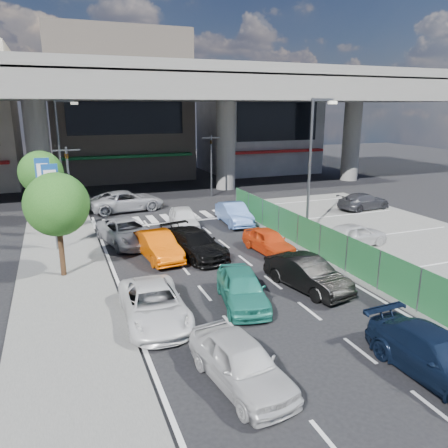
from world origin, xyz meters
name	(u,v)px	position (x,y,z in m)	size (l,w,h in m)	color
ground	(240,288)	(0.00, 0.00, 0.00)	(120.00, 120.00, 0.00)	black
parking_lot	(406,245)	(11.00, 2.00, 0.03)	(12.00, 28.00, 0.06)	#5D5D5A
sidewalk_left	(64,276)	(-7.00, 4.00, 0.06)	(4.00, 30.00, 0.12)	#5D5D5A
fence_run	(332,247)	(5.30, 1.00, 0.90)	(0.16, 22.00, 1.80)	#1F5C2F
expressway	(136,91)	(0.00, 22.00, 8.76)	(64.00, 14.00, 10.75)	slate
building_center	(118,107)	(0.00, 32.97, 7.49)	(14.00, 10.90, 15.00)	gray
building_east	(258,120)	(16.00, 31.97, 5.99)	(12.00, 10.90, 12.00)	gray
traffic_light_left	(68,168)	(-6.20, 12.00, 3.94)	(1.60, 1.24, 5.20)	#595B60
traffic_light_right	(211,151)	(5.50, 19.00, 3.94)	(1.60, 1.24, 5.20)	#595B60
street_lamp_right	(313,155)	(7.17, 6.00, 4.77)	(1.65, 0.22, 8.00)	#595B60
street_lamp_left	(62,146)	(-6.33, 18.00, 4.77)	(1.65, 0.22, 8.00)	#595B60
signboard_near	(52,195)	(-7.20, 7.99, 3.06)	(0.80, 0.14, 4.70)	#595B60
signboard_far	(44,186)	(-7.60, 10.99, 3.06)	(0.80, 0.14, 4.70)	#595B60
tree_near	(57,205)	(-7.00, 4.00, 3.39)	(2.80, 2.80, 4.80)	#382314
tree_far	(41,173)	(-7.80, 14.50, 3.39)	(2.80, 2.80, 4.80)	#382314
van_white_back_left	(241,362)	(-2.63, -6.20, 0.69)	(1.63, 4.05, 1.38)	silver
minivan_navy_back	(438,357)	(2.71, -7.93, 0.66)	(1.85, 4.55, 1.32)	black
sedan_white_mid_left	(154,304)	(-4.07, -1.65, 0.65)	(2.15, 4.66, 1.30)	white
taxi_teal_mid	(242,288)	(-0.55, -1.52, 0.69)	(1.63, 4.05, 1.38)	teal
hatch_black_mid_right	(307,274)	(2.61, -1.16, 0.69)	(1.46, 4.19, 1.38)	black
taxi_orange_left	(158,246)	(-2.41, 4.93, 0.69)	(1.45, 4.17, 1.37)	#E05202
sedan_black_mid	(194,243)	(-0.57, 4.61, 0.69)	(1.93, 4.76, 1.38)	black
taxi_orange_right	(269,241)	(3.30, 3.79, 0.63)	(1.48, 3.68, 1.25)	#EC4815
wagon_silver_front_left	(127,232)	(-3.48, 8.05, 0.69)	(2.29, 4.97, 1.38)	#A6A7AD
sedan_white_front_mid	(184,218)	(0.38, 9.87, 0.69)	(1.63, 4.05, 1.38)	white
kei_truck_front_right	(234,214)	(3.82, 9.87, 0.69)	(1.46, 4.19, 1.38)	#5C84CF
crossing_wagon_silver	(127,201)	(-2.17, 16.19, 0.75)	(2.50, 5.42, 1.51)	#9FA0A6
parked_sedan_white	(354,235)	(8.04, 2.84, 0.73)	(1.58, 3.92, 1.34)	silver
parked_sedan_dgrey	(364,201)	(14.39, 9.99, 0.67)	(1.72, 4.22, 1.23)	#323237
traffic_cone	(291,232)	(5.60, 5.43, 0.41)	(0.36, 0.36, 0.71)	red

